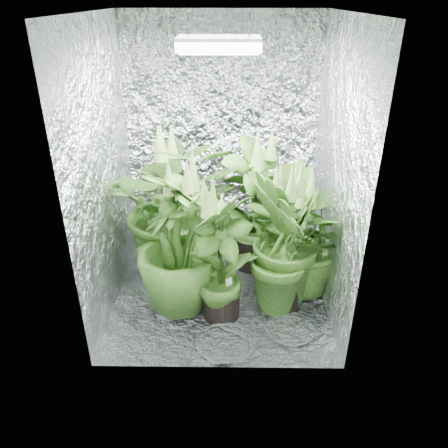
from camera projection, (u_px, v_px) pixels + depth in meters
name	position (u px, v px, depth m)	size (l,w,h in m)	color
ground	(220.00, 291.00, 3.47)	(1.60, 1.60, 0.00)	silver
walls	(220.00, 173.00, 3.00)	(1.62, 1.62, 2.00)	silver
ceiling	(219.00, 12.00, 2.54)	(1.60, 1.60, 0.01)	silver
grow_lamp	(219.00, 44.00, 2.62)	(0.50, 0.30, 0.22)	gray
plant_a	(175.00, 205.00, 3.48)	(1.14, 1.14, 1.26)	black
plant_b	(254.00, 207.00, 3.56)	(0.81, 0.81, 1.20)	black
plant_c	(284.00, 224.00, 3.49)	(0.59, 0.59, 1.01)	black
plant_d	(177.00, 242.00, 3.06)	(0.85, 0.85, 1.18)	black
plant_e	(303.00, 239.00, 3.24)	(1.08, 1.08, 1.02)	black
plant_f	(221.00, 257.00, 2.99)	(0.74, 0.74, 1.08)	black
plant_g	(285.00, 244.00, 3.05)	(0.68, 0.68, 1.17)	black
circulation_fan	(291.00, 253.00, 3.68)	(0.17, 0.32, 0.37)	black
plant_label	(229.00, 283.00, 3.05)	(0.05, 0.01, 0.08)	white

